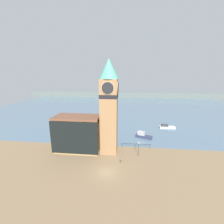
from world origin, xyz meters
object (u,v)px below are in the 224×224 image
object	(u,v)px
boat_far	(167,127)
lamp_post	(139,146)
pier_building	(78,133)
boat_near	(143,135)
mooring_bollard_near	(121,161)
clock_tower	(109,105)

from	to	relation	value
boat_far	lamp_post	xyz separation A→B (m)	(-12.16, -22.14, 2.03)
lamp_post	pier_building	bearing A→B (deg)	175.36
boat_near	lamp_post	bearing A→B (deg)	-76.80
pier_building	mooring_bollard_near	size ratio (longest dim) A/B	15.21
boat_near	pier_building	bearing A→B (deg)	-126.18
pier_building	lamp_post	size ratio (longest dim) A/B	3.35
boat_near	lamp_post	xyz separation A→B (m)	(-2.24, -11.68, 1.81)
boat_near	lamp_post	size ratio (longest dim) A/B	1.54
clock_tower	lamp_post	size ratio (longest dim) A/B	6.62
lamp_post	clock_tower	bearing A→B (deg)	168.98
clock_tower	pier_building	bearing A→B (deg)	-178.75
clock_tower	boat_near	size ratio (longest dim) A/B	4.30
clock_tower	lamp_post	distance (m)	12.58
clock_tower	mooring_bollard_near	world-z (taller)	clock_tower
boat_far	clock_tower	bearing A→B (deg)	-132.91
clock_tower	mooring_bollard_near	bearing A→B (deg)	-56.31
boat_far	pier_building	bearing A→B (deg)	-142.65
boat_near	boat_far	world-z (taller)	boat_near
clock_tower	mooring_bollard_near	xyz separation A→B (m)	(3.33, -5.00, -12.03)
clock_tower	lamp_post	bearing A→B (deg)	-11.02
pier_building	mooring_bollard_near	bearing A→B (deg)	-22.38
clock_tower	pier_building	distance (m)	11.38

